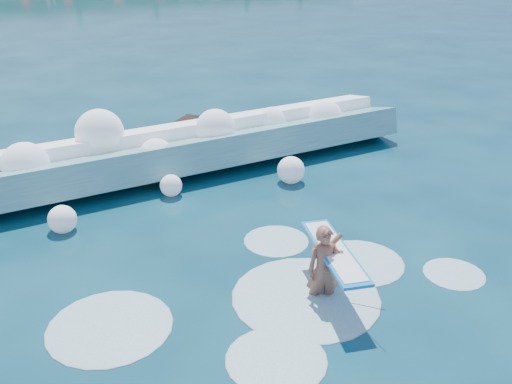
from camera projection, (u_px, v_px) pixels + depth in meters
ground at (240, 293)px, 11.99m from camera, size 200.00×200.00×0.00m
breaking_wave at (131, 159)px, 17.49m from camera, size 18.62×2.87×1.61m
rock_cluster at (109, 161)px, 17.78m from camera, size 8.06×3.09×1.23m
surfer_with_board at (326, 266)px, 11.60m from camera, size 1.36×3.07×1.95m
wave_spray at (121, 150)px, 17.04m from camera, size 15.11×4.55×2.12m
surf_foam at (276, 298)px, 11.82m from camera, size 9.12×5.41×0.16m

